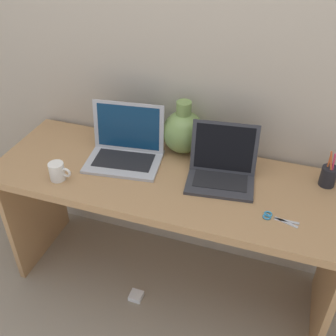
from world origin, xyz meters
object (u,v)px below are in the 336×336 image
Objects in this scene: laptop_right at (222,165)px; green_vase at (183,131)px; pen_cup at (328,176)px; laptop_left at (126,145)px; power_brick at (136,296)px; scissors at (274,218)px; coffee_mug at (58,171)px.

green_vase is (-0.24, 0.16, 0.05)m from laptop_right.
pen_cup is at bearing 11.64° from laptop_right.
pen_cup is (0.47, 0.10, -0.02)m from laptop_right.
laptop_left is 1.41× the size of green_vase.
green_vase reaches higher than power_brick.
green_vase reaches higher than scissors.
pen_cup is at bearing -5.10° from green_vase.
laptop_right is 0.29m from green_vase.
pen_cup is (1.17, 0.35, 0.01)m from coffee_mug.
coffee_mug is 1.23m from pen_cup.
laptop_right is at bearing 34.34° from power_brick.
laptop_left is at bearing 178.84° from laptop_right.
laptop_right is 1.79× the size of pen_cup.
green_vase reaches higher than pen_cup.
scissors is at bearing -123.03° from pen_cup.
coffee_mug is at bearing -163.27° from pen_cup.
laptop_right is 0.34m from scissors.
scissors is at bearing -35.93° from green_vase.
laptop_right is 4.75× the size of power_brick.
scissors is (0.98, 0.05, -0.04)m from coffee_mug.
laptop_left is 0.48m from laptop_right.
green_vase is 2.52× the size of coffee_mug.
coffee_mug is 0.73× the size of scissors.
laptop_right is at bearing 19.94° from coffee_mug.
laptop_left is 0.29m from green_vase.
pen_cup is at bearing 22.55° from power_brick.
green_vase is at bearing 72.51° from power_brick.
coffee_mug is 0.85m from power_brick.
scissors is at bearing 2.96° from coffee_mug.
laptop_right is 1.22× the size of green_vase.
green_vase is at bearing 41.25° from coffee_mug.
coffee_mug is (-0.47, -0.42, -0.07)m from green_vase.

